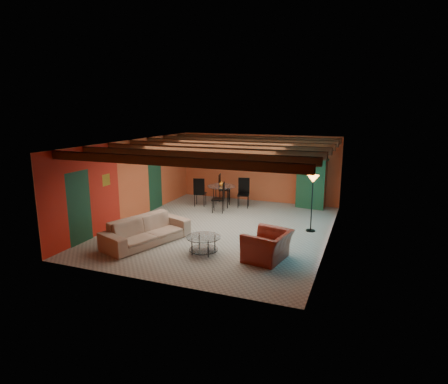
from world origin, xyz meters
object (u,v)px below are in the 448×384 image
at_px(coffee_table, 204,245).
at_px(vase, 222,175).
at_px(floor_lamp, 312,203).
at_px(dining_table, 222,192).
at_px(armoire, 311,184).
at_px(sofa, 147,231).
at_px(potted_plant, 313,154).
at_px(armchair, 268,246).

relative_size(coffee_table, vase, 4.66).
height_order(floor_lamp, vase, floor_lamp).
bearing_deg(dining_table, armoire, 19.09).
xyz_separation_m(sofa, vase, (0.48, 4.54, 0.85)).
distance_m(potted_plant, vase, 3.51).
height_order(sofa, vase, vase).
bearing_deg(sofa, dining_table, 13.78).
height_order(sofa, coffee_table, sofa).
xyz_separation_m(sofa, floor_lamp, (4.15, 2.74, 0.52)).
relative_size(armoire, floor_lamp, 1.03).
relative_size(floor_lamp, vase, 9.08).
distance_m(dining_table, floor_lamp, 4.10).
relative_size(sofa, vase, 12.97).
relative_size(armoire, vase, 9.32).
relative_size(coffee_table, floor_lamp, 0.51).
bearing_deg(armchair, armoire, -171.55).
bearing_deg(armoire, dining_table, -153.54).
distance_m(armchair, potted_plant, 5.85).
bearing_deg(sofa, armchair, -69.28).
relative_size(sofa, armchair, 2.22).
bearing_deg(vase, potted_plant, 19.09).
bearing_deg(potted_plant, dining_table, -160.91).
xyz_separation_m(dining_table, floor_lamp, (3.67, -1.80, 0.32)).
distance_m(coffee_table, armoire, 6.11).
bearing_deg(vase, armoire, 19.09).
bearing_deg(potted_plant, sofa, -123.22).
xyz_separation_m(potted_plant, vase, (-3.22, -1.11, -0.84)).
xyz_separation_m(armchair, coffee_table, (-1.68, -0.17, -0.14)).
bearing_deg(floor_lamp, armoire, 98.78).
relative_size(armchair, dining_table, 0.53).
xyz_separation_m(armoire, floor_lamp, (0.45, -2.91, -0.02)).
bearing_deg(sofa, potted_plant, -13.38).
relative_size(dining_table, armoire, 1.19).
distance_m(dining_table, armoire, 3.43).
relative_size(dining_table, potted_plant, 4.36).
xyz_separation_m(coffee_table, floor_lamp, (2.35, 2.85, 0.65)).
height_order(sofa, floor_lamp, floor_lamp).
xyz_separation_m(floor_lamp, vase, (-3.67, 1.80, 0.34)).
height_order(armchair, armoire, armoire).
height_order(dining_table, vase, vase).
relative_size(potted_plant, vase, 2.55).
height_order(dining_table, floor_lamp, floor_lamp).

